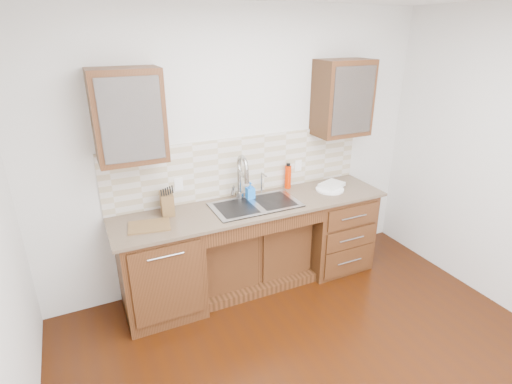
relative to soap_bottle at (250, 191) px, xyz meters
name	(u,v)px	position (x,y,z in m)	size (l,w,h in m)	color
wall_back	(239,150)	(-0.02, 0.23, 0.35)	(4.00, 0.10, 2.70)	silver
base_cabinet_left	(160,269)	(-0.97, -0.13, -0.56)	(0.70, 0.62, 0.88)	#593014
base_cabinet_center	(251,250)	(-0.02, -0.04, -0.65)	(1.20, 0.44, 0.70)	#593014
base_cabinet_right	(332,228)	(0.93, -0.13, -0.56)	(0.70, 0.62, 0.88)	#593014
countertop	(255,206)	(-0.02, -0.15, -0.10)	(2.70, 0.65, 0.03)	#84705B
backsplash	(242,166)	(-0.02, 0.17, 0.21)	(2.70, 0.02, 0.59)	beige
sink	(256,213)	(-0.02, -0.16, -0.17)	(0.84, 0.46, 0.19)	#9E9EA5
faucet	(239,179)	(-0.09, 0.07, 0.11)	(0.04, 0.04, 0.40)	#999993
filter_tap	(262,182)	(0.16, 0.08, 0.03)	(0.02, 0.02, 0.24)	#999993
upper_cabinet_left	(128,116)	(-1.07, 0.01, 0.83)	(0.55, 0.34, 0.75)	#593014
upper_cabinet_right	(342,98)	(1.03, 0.01, 0.83)	(0.55, 0.34, 0.75)	#593014
outlet_left	(179,184)	(-0.67, 0.15, 0.12)	(0.08, 0.01, 0.12)	white
outlet_right	(298,166)	(0.63, 0.15, 0.12)	(0.08, 0.01, 0.12)	white
soap_bottle	(250,191)	(0.00, 0.00, 0.00)	(0.08, 0.08, 0.18)	#1A7BF4
water_bottle	(288,177)	(0.48, 0.10, 0.03)	(0.07, 0.07, 0.24)	red
plate	(330,189)	(0.85, -0.14, -0.08)	(0.29, 0.29, 0.02)	white
dish_towel	(332,185)	(0.90, -0.10, -0.05)	(0.25, 0.18, 0.04)	#E5E9C6
knife_block	(167,203)	(-0.82, 0.01, 0.01)	(0.11, 0.18, 0.20)	olive
cutting_board	(149,226)	(-1.03, -0.18, -0.08)	(0.35, 0.24, 0.02)	brown
cup_left_a	(123,122)	(-1.11, 0.01, 0.78)	(0.14, 0.14, 0.11)	silver
cup_left_b	(134,122)	(-1.02, 0.01, 0.78)	(0.10, 0.10, 0.10)	white
cup_right_a	(333,104)	(0.92, 0.01, 0.78)	(0.12, 0.12, 0.10)	white
cup_right_b	(352,103)	(1.16, 0.01, 0.77)	(0.10, 0.10, 0.09)	white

